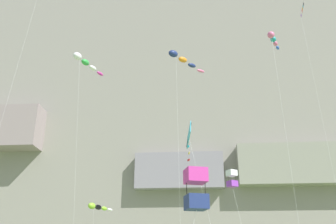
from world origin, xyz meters
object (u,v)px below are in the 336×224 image
at_px(kite_windsock_high_center, 85,62).
at_px(kite_box_low_left, 196,189).
at_px(kite_diamond_high_right, 189,137).
at_px(kite_windsock_low_center, 98,207).
at_px(kite_windsock_upper_right, 273,39).
at_px(kite_windsock_far_left, 182,59).
at_px(kite_box_low_right, 232,179).
at_px(kite_banner_high_left, 309,44).

bearing_deg(kite_windsock_high_center, kite_box_low_left, -58.79).
bearing_deg(kite_box_low_left, kite_diamond_high_right, 92.51).
xyz_separation_m(kite_windsock_low_center, kite_box_low_left, (12.18, -28.62, -3.46)).
distance_m(kite_windsock_high_center, kite_windsock_low_center, 17.91).
height_order(kite_windsock_high_center, kite_box_low_left, kite_windsock_high_center).
xyz_separation_m(kite_windsock_upper_right, kite_box_low_left, (-8.82, -18.15, -19.71)).
distance_m(kite_diamond_high_right, kite_windsock_far_left, 14.55).
xyz_separation_m(kite_box_low_right, kite_diamond_high_right, (-3.18, -1.39, 3.02)).
xyz_separation_m(kite_box_low_right, kite_box_low_left, (-2.75, -11.13, -2.87)).
bearing_deg(kite_diamond_high_right, kite_box_low_right, 23.65).
xyz_separation_m(kite_windsock_high_center, kite_box_low_left, (13.32, -21.99, -20.06)).
height_order(kite_windsock_high_center, kite_windsock_upper_right, kite_windsock_high_center).
bearing_deg(kite_box_low_right, kite_box_low_left, -103.89).
xyz_separation_m(kite_windsock_low_center, kite_diamond_high_right, (11.75, -18.88, 2.44)).
xyz_separation_m(kite_diamond_high_right, kite_box_low_left, (0.43, -9.74, -5.90)).
distance_m(kite_windsock_upper_right, kite_diamond_high_right, 18.64).
relative_size(kite_windsock_upper_right, kite_box_low_left, 3.47).
xyz_separation_m(kite_windsock_far_left, kite_banner_high_left, (15.54, 5.19, 4.49)).
bearing_deg(kite_box_low_right, kite_banner_high_left, 46.66).
distance_m(kite_windsock_upper_right, kite_windsock_low_center, 28.54).
relative_size(kite_windsock_high_center, kite_banner_high_left, 0.80).
bearing_deg(kite_windsock_low_center, kite_box_low_right, -49.52).
bearing_deg(kite_box_low_right, kite_diamond_high_right, -156.35).
xyz_separation_m(kite_windsock_high_center, kite_windsock_low_center, (1.15, 6.63, -16.60)).
bearing_deg(kite_diamond_high_right, kite_windsock_high_center, 136.46).
height_order(kite_windsock_upper_right, kite_box_low_right, kite_windsock_upper_right).
xyz_separation_m(kite_windsock_upper_right, kite_box_low_right, (-6.07, -7.02, -16.84)).
bearing_deg(kite_box_low_left, kite_windsock_upper_right, 64.08).
bearing_deg(kite_windsock_high_center, kite_windsock_upper_right, -9.84).
bearing_deg(kite_windsock_high_center, kite_diamond_high_right, -43.54).
bearing_deg(kite_diamond_high_right, kite_windsock_upper_right, 42.29).
xyz_separation_m(kite_banner_high_left, kite_box_low_left, (-14.34, -23.41, -22.17)).
height_order(kite_box_low_right, kite_diamond_high_right, kite_diamond_high_right).
height_order(kite_diamond_high_right, kite_box_low_left, kite_diamond_high_right).
distance_m(kite_box_low_right, kite_diamond_high_right, 4.60).
distance_m(kite_windsock_high_center, kite_banner_high_left, 27.78).
xyz_separation_m(kite_windsock_low_center, kite_windsock_far_left, (10.98, -10.40, 14.23)).
relative_size(kite_windsock_far_left, kite_banner_high_left, 0.73).
distance_m(kite_windsock_high_center, kite_diamond_high_right, 22.74).
height_order(kite_windsock_far_left, kite_box_low_left, kite_windsock_far_left).
distance_m(kite_box_low_right, kite_windsock_far_left, 16.89).
bearing_deg(kite_box_low_right, kite_windsock_high_center, 145.95).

